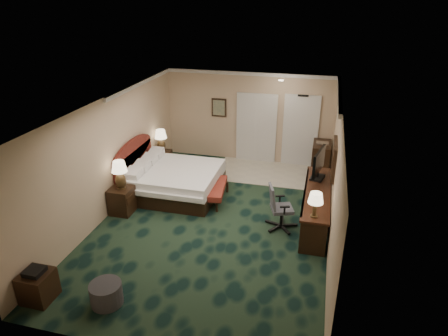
% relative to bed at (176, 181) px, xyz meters
% --- Properties ---
extents(floor, '(5.00, 7.50, 0.00)m').
position_rel_bed_xyz_m(floor, '(1.34, -1.07, -0.34)').
color(floor, black).
rests_on(floor, ground).
extents(ceiling, '(5.00, 7.50, 0.00)m').
position_rel_bed_xyz_m(ceiling, '(1.34, -1.07, 2.36)').
color(ceiling, white).
rests_on(ceiling, wall_back).
extents(wall_back, '(5.00, 0.00, 2.70)m').
position_rel_bed_xyz_m(wall_back, '(1.34, 2.68, 1.01)').
color(wall_back, '#C8A88B').
rests_on(wall_back, ground).
extents(wall_front, '(5.00, 0.00, 2.70)m').
position_rel_bed_xyz_m(wall_front, '(1.34, -4.82, 1.01)').
color(wall_front, '#C8A88B').
rests_on(wall_front, ground).
extents(wall_left, '(0.00, 7.50, 2.70)m').
position_rel_bed_xyz_m(wall_left, '(-1.16, -1.07, 1.01)').
color(wall_left, '#C8A88B').
rests_on(wall_left, ground).
extents(wall_right, '(0.00, 7.50, 2.70)m').
position_rel_bed_xyz_m(wall_right, '(3.84, -1.07, 1.01)').
color(wall_right, '#C8A88B').
rests_on(wall_right, ground).
extents(crown_molding, '(5.00, 7.50, 0.10)m').
position_rel_bed_xyz_m(crown_molding, '(1.34, -1.07, 2.31)').
color(crown_molding, silver).
rests_on(crown_molding, wall_back).
extents(tile_patch, '(3.20, 1.70, 0.01)m').
position_rel_bed_xyz_m(tile_patch, '(2.24, 1.83, -0.33)').
color(tile_patch, '#B5AF9D').
rests_on(tile_patch, ground).
extents(headboard, '(0.12, 2.00, 1.40)m').
position_rel_bed_xyz_m(headboard, '(-1.10, -0.07, 0.36)').
color(headboard, '#4C110E').
rests_on(headboard, ground).
extents(entry_door, '(1.02, 0.06, 2.18)m').
position_rel_bed_xyz_m(entry_door, '(2.89, 2.65, 0.71)').
color(entry_door, silver).
rests_on(entry_door, ground).
extents(closet_doors, '(1.20, 0.06, 2.10)m').
position_rel_bed_xyz_m(closet_doors, '(1.59, 2.64, 0.71)').
color(closet_doors, beige).
rests_on(closet_doors, ground).
extents(wall_art, '(0.45, 0.06, 0.55)m').
position_rel_bed_xyz_m(wall_art, '(0.44, 2.64, 1.26)').
color(wall_art, '#4E6558').
rests_on(wall_art, wall_back).
extents(wall_mirror, '(0.05, 0.95, 0.75)m').
position_rel_bed_xyz_m(wall_mirror, '(3.80, -0.47, 1.21)').
color(wall_mirror, white).
rests_on(wall_mirror, wall_right).
extents(bed, '(2.13, 1.97, 0.67)m').
position_rel_bed_xyz_m(bed, '(0.00, 0.00, 0.00)').
color(bed, white).
rests_on(bed, ground).
extents(nightstand_near, '(0.51, 0.58, 0.63)m').
position_rel_bed_xyz_m(nightstand_near, '(-0.89, -1.20, -0.02)').
color(nightstand_near, black).
rests_on(nightstand_near, ground).
extents(nightstand_far, '(0.43, 0.50, 0.54)m').
position_rel_bed_xyz_m(nightstand_far, '(-0.93, 1.35, -0.07)').
color(nightstand_far, black).
rests_on(nightstand_far, ground).
extents(lamp_near, '(0.39, 0.39, 0.68)m').
position_rel_bed_xyz_m(lamp_near, '(-0.87, -1.21, 0.63)').
color(lamp_near, black).
rests_on(lamp_near, nightstand_near).
extents(lamp_far, '(0.38, 0.38, 0.66)m').
position_rel_bed_xyz_m(lamp_far, '(-0.95, 1.37, 0.53)').
color(lamp_far, black).
rests_on(lamp_far, nightstand_far).
extents(bed_bench, '(0.58, 1.28, 0.42)m').
position_rel_bed_xyz_m(bed_bench, '(1.09, -0.14, -0.13)').
color(bed_bench, brown).
rests_on(bed_bench, ground).
extents(ottoman, '(0.70, 0.70, 0.39)m').
position_rel_bed_xyz_m(ottoman, '(0.27, -4.04, -0.14)').
color(ottoman, '#2C2C30').
rests_on(ottoman, ground).
extents(side_table, '(0.49, 0.49, 0.53)m').
position_rel_bed_xyz_m(side_table, '(-0.89, -4.23, -0.07)').
color(side_table, black).
rests_on(side_table, ground).
extents(desk, '(0.58, 2.68, 0.77)m').
position_rel_bed_xyz_m(desk, '(3.53, -0.53, 0.05)').
color(desk, black).
rests_on(desk, ground).
extents(tv, '(0.26, 0.91, 0.71)m').
position_rel_bed_xyz_m(tv, '(3.49, 0.14, 0.79)').
color(tv, black).
rests_on(tv, desk).
extents(desk_lamp, '(0.37, 0.37, 0.53)m').
position_rel_bed_xyz_m(desk_lamp, '(3.50, -1.64, 0.70)').
color(desk_lamp, black).
rests_on(desk_lamp, desk).
extents(desk_chair, '(0.75, 0.72, 1.03)m').
position_rel_bed_xyz_m(desk_chair, '(2.81, -0.96, 0.18)').
color(desk_chair, '#4E4E55').
rests_on(desk_chair, ground).
extents(minibar, '(0.49, 0.88, 0.93)m').
position_rel_bed_xyz_m(minibar, '(3.54, 2.13, 0.13)').
color(minibar, black).
rests_on(minibar, ground).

